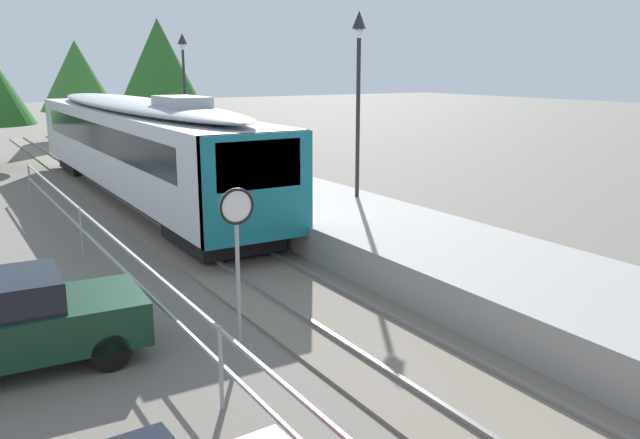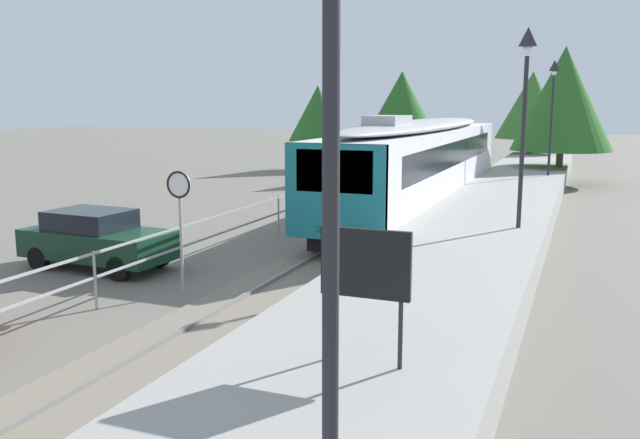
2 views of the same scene
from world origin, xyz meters
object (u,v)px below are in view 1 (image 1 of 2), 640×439
object	(u,v)px
commuter_train	(137,141)
parked_hatchback_dark_green	(8,322)
platform_lamp_mid_platform	(359,70)
speed_limit_sign	(237,229)
platform_lamp_far_end	(184,69)

from	to	relation	value
commuter_train	parked_hatchback_dark_green	distance (m)	13.71
platform_lamp_mid_platform	speed_limit_sign	size ratio (longest dim) A/B	1.91
commuter_train	parked_hatchback_dark_green	bearing A→B (deg)	-114.49
platform_lamp_mid_platform	commuter_train	bearing A→B (deg)	121.35
commuter_train	platform_lamp_mid_platform	size ratio (longest dim) A/B	3.74
platform_lamp_mid_platform	platform_lamp_far_end	world-z (taller)	same
commuter_train	platform_lamp_far_end	bearing A→B (deg)	58.34
platform_lamp_far_end	speed_limit_sign	xyz separation A→B (m)	(-6.73, -20.90, -2.50)
platform_lamp_far_end	parked_hatchback_dark_green	distance (m)	22.45
platform_lamp_far_end	speed_limit_sign	size ratio (longest dim) A/B	1.91
platform_lamp_far_end	commuter_train	bearing A→B (deg)	-121.66
speed_limit_sign	parked_hatchback_dark_green	xyz separation A→B (m)	(-3.39, 1.23, -1.33)
speed_limit_sign	platform_lamp_far_end	bearing A→B (deg)	72.15
platform_lamp_mid_platform	speed_limit_sign	bearing A→B (deg)	-136.82
platform_lamp_mid_platform	parked_hatchback_dark_green	world-z (taller)	platform_lamp_mid_platform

